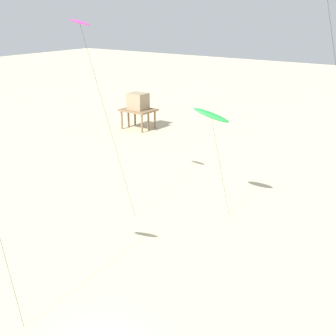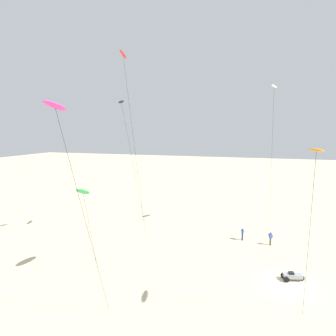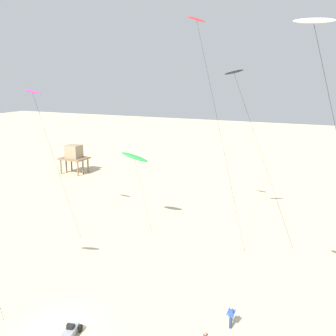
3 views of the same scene
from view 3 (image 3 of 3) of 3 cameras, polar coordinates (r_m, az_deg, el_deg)
name	(u,v)px [view 3 (image 3 of 3)]	position (r m, az deg, el deg)	size (l,w,h in m)	color
ground_plane	(62,328)	(30.49, -15.07, -21.47)	(260.00, 260.00, 0.00)	beige
kite_black	(236,77)	(39.75, 9.75, 12.85)	(7.85, 0.87, 17.81)	black
kite_green	(135,157)	(43.65, -4.85, 1.57)	(3.68, 1.76, 9.03)	green
kite_red	(199,30)	(39.07, 4.49, 19.25)	(6.48, 0.57, 22.65)	red
kite_white	(316,30)	(20.85, 20.58, 18.13)	(6.67, 1.08, 19.92)	white
kite_magenta	(33,94)	(44.63, -18.92, 10.08)	(6.44, 0.74, 15.83)	#D8339E
kite_flyer_nearest	(231,316)	(29.45, 9.08, -20.43)	(0.60, 0.58, 1.67)	navy
stilt_house	(74,154)	(72.05, -13.45, 1.99)	(4.59, 3.72, 5.14)	#846647
beach_buggy	(70,331)	(29.32, -13.97, -21.94)	(1.28, 2.13, 0.82)	gray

